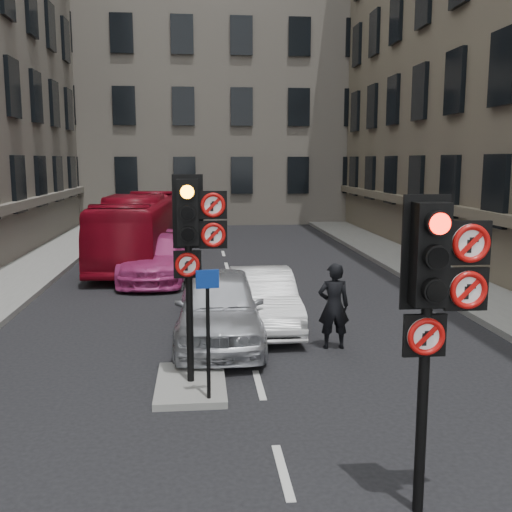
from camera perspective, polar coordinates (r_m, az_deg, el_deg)
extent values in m
cube|color=gray|center=(19.30, 19.86, -2.91)|extent=(3.00, 50.00, 0.16)
cube|color=gray|center=(10.76, -6.22, -12.02)|extent=(1.20, 2.00, 0.12)
cube|color=#6D675C|center=(43.47, -4.31, 17.17)|extent=(30.00, 14.00, 20.00)
cylinder|color=black|center=(7.05, 15.53, -14.03)|extent=(0.12, 0.12, 2.40)
cube|color=black|center=(6.58, 16.19, 0.16)|extent=(0.36, 0.28, 1.10)
cube|color=black|center=(6.69, 15.78, 0.33)|extent=(0.52, 0.03, 1.25)
cylinder|color=#FF1407|center=(6.31, 17.14, 2.95)|extent=(0.22, 0.01, 0.22)
cylinder|color=black|center=(6.35, 17.00, -0.19)|extent=(0.22, 0.01, 0.22)
cylinder|color=black|center=(6.42, 16.85, -3.28)|extent=(0.22, 0.01, 0.22)
cube|color=black|center=(6.71, 19.63, 1.19)|extent=(0.47, 0.05, 0.47)
cylinder|color=white|center=(6.67, 19.78, 1.14)|extent=(0.41, 0.02, 0.41)
torus|color=#BF0C0A|center=(6.66, 19.83, 1.13)|extent=(0.41, 0.06, 0.41)
cube|color=#BF0C0A|center=(6.65, 19.85, 1.12)|extent=(0.25, 0.01, 0.25)
cube|color=black|center=(6.79, 19.41, -2.99)|extent=(0.47, 0.05, 0.47)
cylinder|color=white|center=(6.75, 19.55, -3.06)|extent=(0.41, 0.02, 0.41)
torus|color=#BF0C0A|center=(6.74, 19.60, -3.08)|extent=(0.41, 0.06, 0.41)
cube|color=#BF0C0A|center=(6.74, 19.62, -3.09)|extent=(0.25, 0.01, 0.25)
cube|color=black|center=(6.74, 15.75, -7.28)|extent=(0.47, 0.05, 0.47)
cylinder|color=white|center=(6.70, 15.88, -7.38)|extent=(0.41, 0.02, 0.41)
torus|color=#BF0C0A|center=(6.69, 15.92, -7.41)|extent=(0.41, 0.06, 0.41)
cube|color=#BF0C0A|center=(6.69, 15.94, -7.42)|extent=(0.25, 0.01, 0.25)
cylinder|color=black|center=(10.37, -6.34, -5.51)|extent=(0.12, 0.12, 2.40)
cube|color=black|center=(10.07, -6.52, 4.17)|extent=(0.36, 0.28, 1.10)
cube|color=black|center=(10.20, -6.50, 4.23)|extent=(0.52, 0.03, 1.25)
cylinder|color=orange|center=(9.80, -6.58, 6.08)|extent=(0.22, 0.02, 0.22)
cylinder|color=black|center=(9.83, -6.54, 4.04)|extent=(0.22, 0.02, 0.22)
cylinder|color=black|center=(9.86, -6.50, 2.02)|extent=(0.22, 0.02, 0.22)
cube|color=black|center=(10.04, -4.12, 4.88)|extent=(0.47, 0.05, 0.47)
cylinder|color=white|center=(10.00, -4.12, 4.86)|extent=(0.41, 0.02, 0.41)
torus|color=#BF0C0A|center=(9.99, -4.12, 4.85)|extent=(0.41, 0.06, 0.41)
cube|color=#BF0C0A|center=(9.98, -4.12, 4.85)|extent=(0.25, 0.02, 0.25)
cube|color=black|center=(10.09, -4.09, 2.04)|extent=(0.47, 0.05, 0.47)
cylinder|color=white|center=(10.05, -4.09, 2.02)|extent=(0.41, 0.02, 0.41)
torus|color=#BF0C0A|center=(10.04, -4.08, 2.01)|extent=(0.41, 0.06, 0.41)
cube|color=#BF0C0A|center=(10.03, -4.08, 2.00)|extent=(0.25, 0.02, 0.25)
cube|color=black|center=(10.17, -6.54, -0.79)|extent=(0.47, 0.05, 0.47)
cylinder|color=white|center=(10.13, -6.54, -0.83)|extent=(0.41, 0.02, 0.41)
torus|color=#BF0C0A|center=(10.11, -6.54, -0.84)|extent=(0.41, 0.06, 0.41)
cube|color=#BF0C0A|center=(10.11, -6.55, -0.85)|extent=(0.25, 0.02, 0.25)
imported|color=#B3B5BC|center=(13.04, -3.51, -4.84)|extent=(2.00, 4.66, 1.57)
imported|color=silver|center=(14.20, 0.63, -4.12)|extent=(1.49, 4.12, 1.35)
imported|color=#C53985|center=(20.04, -9.59, -0.17)|extent=(2.23, 5.09, 1.45)
imported|color=maroon|center=(23.19, -11.04, 2.53)|extent=(2.77, 9.60, 2.64)
imported|color=black|center=(16.26, -6.64, -3.19)|extent=(0.56, 1.60, 0.95)
imported|color=black|center=(12.65, 7.41, -4.74)|extent=(0.67, 0.45, 1.82)
cylinder|color=black|center=(9.64, -4.59, -7.60)|extent=(0.06, 0.06, 2.08)
cube|color=navy|center=(9.36, -4.65, -2.20)|extent=(0.37, 0.10, 0.29)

